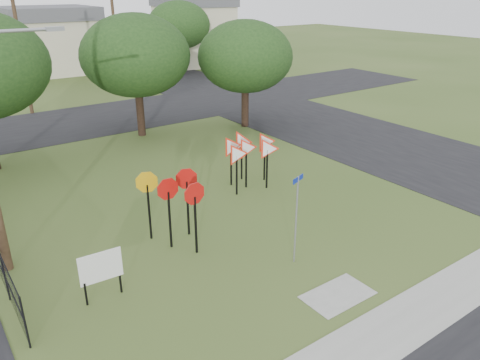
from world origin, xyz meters
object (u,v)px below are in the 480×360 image
stop_sign_cluster (174,193)px  info_board (101,268)px  street_name_sign (296,214)px  yield_sign_cluster (248,149)px

stop_sign_cluster → info_board: stop_sign_cluster is taller
street_name_sign → stop_sign_cluster: 4.04m
street_name_sign → stop_sign_cluster: (-2.46, 3.21, 0.17)m
stop_sign_cluster → info_board: bearing=-153.9°
stop_sign_cluster → info_board: 3.59m
info_board → yield_sign_cluster: bearing=27.0°
street_name_sign → info_board: 5.87m
street_name_sign → yield_sign_cluster: street_name_sign is taller
stop_sign_cluster → yield_sign_cluster: bearing=27.5°
yield_sign_cluster → info_board: yield_sign_cluster is taller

